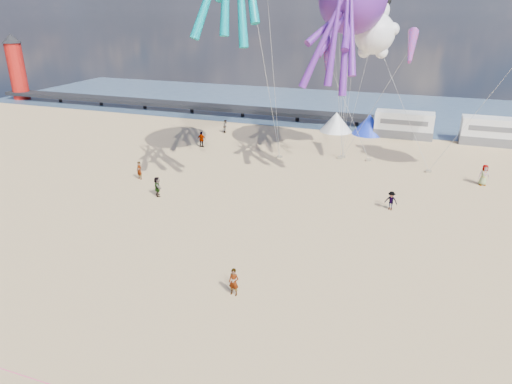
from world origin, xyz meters
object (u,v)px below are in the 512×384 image
windsock_right (412,46)px  sandbag_d (369,160)px  tent_white (336,122)px  windsock_mid (328,60)px  kite_panda (374,34)px  beachgoer_2 (391,201)px  sandbag_b (340,158)px  beachgoer_3 (202,139)px  beachgoer_5 (139,170)px  standing_person (234,282)px  beachgoer_4 (157,187)px  motorhome_1 (493,131)px  sandbag_e (343,157)px  beachgoer_6 (484,175)px  sandbag_c (429,171)px  motorhome_0 (404,125)px  lighthouse (17,72)px  sandbag_a (280,157)px  beachgoer_7 (226,126)px  tent_blue (369,124)px

windsock_right → sandbag_d: bearing=131.7°
tent_white → windsock_right: (8.17, -13.86, 10.09)m
windsock_mid → kite_panda: bearing=30.0°
beachgoer_2 → kite_panda: size_ratio=0.23×
sandbag_d → windsock_mid: windsock_mid is taller
sandbag_d → sandbag_b: bearing=-175.5°
beachgoer_3 → sandbag_d: bearing=-177.4°
beachgoer_5 → beachgoer_3: bearing=103.4°
standing_person → beachgoer_4: bearing=140.7°
motorhome_1 → standing_person: 40.06m
tent_white → sandbag_e: 10.97m
beachgoer_3 → beachgoer_6: bearing=174.2°
sandbag_c → sandbag_e: same height
motorhome_0 → standing_person: size_ratio=4.20×
lighthouse → kite_panda: (58.63, -13.71, 7.55)m
kite_panda → windsock_right: 5.51m
sandbag_c → kite_panda: (-6.37, 2.68, 11.94)m
beachgoer_5 → sandbag_a: beachgoer_5 is taller
beachgoer_4 → beachgoer_7: (-2.86, 20.72, -0.03)m
standing_person → sandbag_c: 26.12m
tent_blue → beachgoer_7: size_ratio=2.53×
sandbag_d → beachgoer_5: bearing=-146.8°
sandbag_d → beachgoer_3: bearing=-176.4°
sandbag_b → sandbag_c: size_ratio=1.00×
standing_person → beachgoer_5: (-14.67, 13.63, 0.04)m
windsock_mid → beachgoer_4: bearing=-143.8°
tent_blue → standing_person: tent_blue is taller
beachgoer_7 → windsock_right: 24.87m
tent_white → beachgoer_4: 27.70m
beachgoer_4 → windsock_right: windsock_right is taller
beachgoer_6 → windsock_mid: bearing=158.6°
sandbag_d → kite_panda: 12.01m
tent_white → sandbag_e: tent_white is taller
beachgoer_5 → kite_panda: bearing=53.5°
tent_blue → motorhome_0: bearing=0.0°
tent_white → beachgoer_4: tent_white is taller
sandbag_c → tent_white: bearing=131.6°
tent_white → beachgoer_5: bearing=-120.2°
beachgoer_2 → motorhome_0: bearing=100.8°
tent_white → windsock_right: windsock_right is taller
motorhome_1 → beachgoer_5: (-30.88, -23.00, -0.68)m
tent_white → sandbag_c: 16.60m
windsock_mid → windsock_right: 7.29m
tent_white → beachgoer_5: (-13.38, -23.00, -0.38)m
tent_white → standing_person: 36.66m
beachgoer_6 → sandbag_e: bearing=147.2°
beachgoer_7 → sandbag_c: bearing=-116.8°
windsock_mid → sandbag_e: bearing=43.7°
motorhome_1 → tent_white: bearing=180.0°
beachgoer_3 → sandbag_e: (15.33, 1.30, -0.75)m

